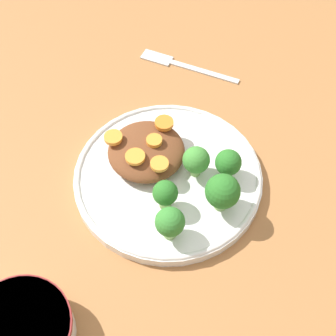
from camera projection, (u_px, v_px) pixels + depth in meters
ground_plane at (168, 180)px, 0.66m from camera, size 4.00×4.00×0.00m
plate at (168, 176)px, 0.65m from camera, size 0.26×0.26×0.02m
dip_bowl at (21, 331)px, 0.51m from camera, size 0.12×0.12×0.04m
stew_mound at (146, 151)px, 0.65m from camera, size 0.11×0.11×0.03m
broccoli_floret_0 at (223, 192)px, 0.59m from camera, size 0.05×0.05×0.06m
broccoli_floret_1 at (165, 194)px, 0.59m from camera, size 0.03×0.03×0.05m
broccoli_floret_2 at (196, 161)px, 0.62m from camera, size 0.04×0.04×0.05m
broccoli_floret_3 at (170, 223)px, 0.57m from camera, size 0.04×0.04×0.05m
broccoli_floret_4 at (228, 163)px, 0.62m from camera, size 0.04×0.04×0.05m
carrot_slice_0 at (164, 123)px, 0.66m from camera, size 0.03×0.03×0.01m
carrot_slice_1 at (135, 157)px, 0.62m from camera, size 0.03×0.03×0.01m
carrot_slice_2 at (159, 163)px, 0.62m from camera, size 0.02×0.02×0.01m
carrot_slice_3 at (113, 137)px, 0.64m from camera, size 0.03×0.03×0.01m
carrot_slice_4 at (156, 140)px, 0.64m from camera, size 0.02×0.02×0.01m
fork at (180, 64)px, 0.79m from camera, size 0.15×0.12×0.01m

